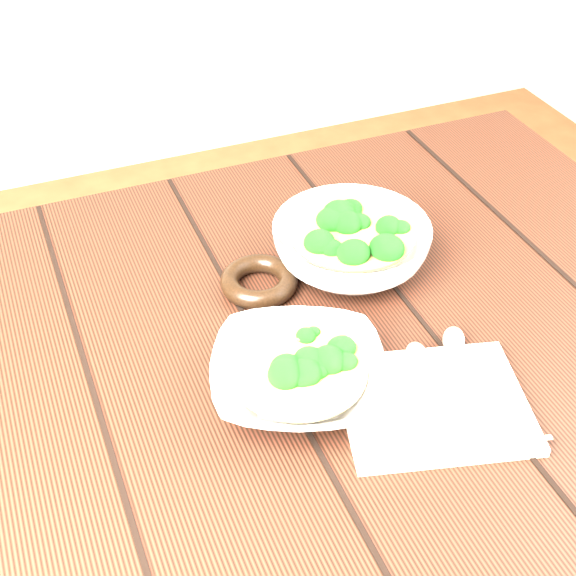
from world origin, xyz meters
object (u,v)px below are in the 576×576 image
at_px(table, 275,405).
at_px(soup_bowl_back, 351,244).
at_px(napkin, 434,404).
at_px(trivet, 259,281).
at_px(soup_bowl_front, 298,376).

height_order(table, soup_bowl_back, soup_bowl_back).
bearing_deg(napkin, soup_bowl_back, 99.52).
bearing_deg(napkin, trivet, 126.48).
bearing_deg(table, soup_bowl_front, -94.79).
height_order(table, napkin, napkin).
distance_m(table, trivet, 0.16).
bearing_deg(napkin, table, 140.18).
relative_size(table, soup_bowl_front, 4.81).
xyz_separation_m(table, napkin, (0.12, -0.17, 0.13)).
relative_size(soup_bowl_back, trivet, 2.54).
relative_size(soup_bowl_front, napkin, 1.25).
height_order(table, trivet, trivet).
bearing_deg(table, soup_bowl_back, 32.67).
xyz_separation_m(soup_bowl_front, soup_bowl_back, (0.15, 0.19, 0.01)).
distance_m(soup_bowl_front, napkin, 0.15).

